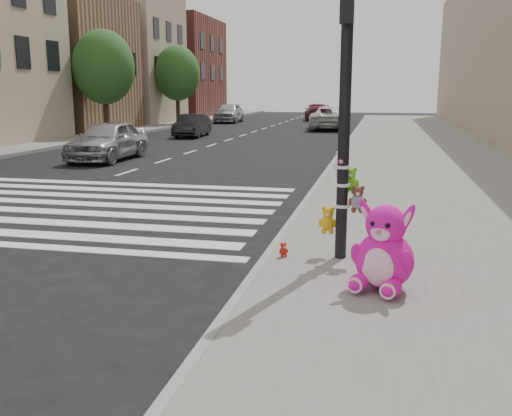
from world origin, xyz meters
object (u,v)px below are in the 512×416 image
(red_teddy, at_px, (283,250))
(car_silver_far, at_px, (108,140))
(signal_pole, at_px, (344,142))
(pink_bunny, at_px, (384,253))
(car_dark_far, at_px, (192,125))
(car_white_near, at_px, (329,118))

(red_teddy, xyz_separation_m, car_silver_far, (-8.30, 11.14, 0.47))
(signal_pole, distance_m, pink_bunny, 1.82)
(signal_pole, xyz_separation_m, car_silver_far, (-9.11, 10.97, -1.06))
(car_dark_far, distance_m, car_white_near, 9.89)
(red_teddy, height_order, car_silver_far, car_silver_far)
(signal_pole, bearing_deg, car_white_near, 95.63)
(car_silver_far, bearing_deg, car_dark_far, 91.35)
(red_teddy, bearing_deg, pink_bunny, -71.02)
(car_dark_far, bearing_deg, car_white_near, 43.65)
(car_silver_far, bearing_deg, pink_bunny, -52.57)
(pink_bunny, xyz_separation_m, car_silver_far, (-9.69, 12.22, 0.13))
(pink_bunny, bearing_deg, signal_pole, 134.02)
(red_teddy, relative_size, car_white_near, 0.04)
(signal_pole, relative_size, car_silver_far, 0.95)
(car_silver_far, xyz_separation_m, car_dark_far, (-0.44, 10.71, -0.11))
(pink_bunny, xyz_separation_m, car_white_near, (-3.44, 30.22, 0.14))
(pink_bunny, height_order, red_teddy, pink_bunny)
(red_teddy, height_order, car_white_near, car_white_near)
(pink_bunny, height_order, car_dark_far, pink_bunny)
(car_silver_far, bearing_deg, red_teddy, -54.29)
(car_dark_far, bearing_deg, signal_pole, -70.10)
(car_dark_far, bearing_deg, red_teddy, -72.06)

